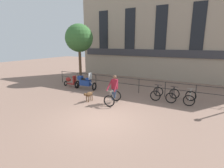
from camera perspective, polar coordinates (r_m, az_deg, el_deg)
ground_plane at (r=8.55m, az=-3.73°, el=-11.50°), size 60.00×60.00×0.00m
canal_railing at (r=12.78m, az=8.80°, el=0.16°), size 15.05×0.05×1.05m
building_facade at (r=18.02m, az=15.78°, el=14.68°), size 18.00×0.72×8.37m
cyclist_with_bike at (r=10.50m, az=0.52°, el=-2.26°), size 0.81×1.24×1.70m
dog at (r=10.98m, az=-7.65°, el=-3.44°), size 0.29×0.94×0.62m
parked_motorcycle at (r=13.86m, az=-8.73°, el=0.56°), size 1.75×0.74×1.35m
parked_bicycle_near_lamp at (r=11.84m, az=14.44°, el=-2.92°), size 0.74×1.16×0.86m
parked_bicycle_mid_left at (r=11.65m, az=19.20°, el=-3.51°), size 0.69×1.13×0.86m
parked_bicycle_mid_right at (r=11.55m, az=24.09°, el=-4.09°), size 0.67×1.11×0.86m
parked_scooter at (r=15.02m, az=-13.44°, el=0.94°), size 1.29×0.44×0.96m
tree_canalside_left at (r=17.35m, az=-10.69°, el=14.46°), size 2.63×2.63×5.34m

